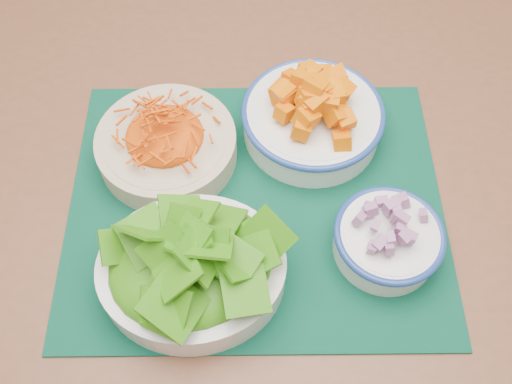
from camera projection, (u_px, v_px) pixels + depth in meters
ground at (195, 351)px, 1.48m from camera, size 4.00×4.00×0.00m
table at (272, 197)px, 0.95m from camera, size 1.52×1.25×0.75m
placemat at (256, 203)px, 0.84m from camera, size 0.64×0.57×0.00m
carrot_bowl at (166, 141)px, 0.85m from camera, size 0.25×0.25×0.08m
squash_bowl at (313, 113)px, 0.86m from camera, size 0.26×0.26×0.10m
lettuce_bowl at (191, 263)px, 0.73m from camera, size 0.28×0.25×0.11m
onion_bowl at (388, 237)px, 0.76m from camera, size 0.18×0.18×0.08m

